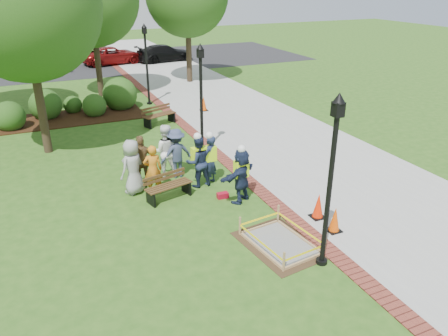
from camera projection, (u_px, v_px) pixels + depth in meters
name	position (u px, v px, depth m)	size (l,w,h in m)	color
ground	(225.00, 217.00, 12.76)	(100.00, 100.00, 0.00)	#285116
sidewalk	(234.00, 110.00, 22.99)	(6.00, 60.00, 0.02)	#9E9E99
brick_edging	(175.00, 117.00, 21.77)	(0.50, 60.00, 0.03)	maroon
mulch_bed	(71.00, 118.00, 21.67)	(7.00, 3.00, 0.05)	#381E0F
parking_lot	(89.00, 63.00, 35.34)	(36.00, 12.00, 0.01)	black
wet_concrete_pad	(281.00, 237.00, 11.37)	(1.97, 2.49, 0.55)	#47331E
bench_near	(169.00, 191.00, 13.72)	(1.58, 0.84, 0.81)	#4F341B
bench_far	(160.00, 119.00, 20.61)	(1.70, 1.05, 0.87)	brown
cone_front	(335.00, 220.00, 11.91)	(0.38, 0.38, 0.74)	black
cone_back	(318.00, 206.00, 12.58)	(0.40, 0.40, 0.78)	black
cone_far	(204.00, 104.00, 22.71)	(0.39, 0.39, 0.77)	black
toolbox	(223.00, 195.00, 13.84)	(0.36, 0.20, 0.18)	maroon
lamp_near	(331.00, 171.00, 9.72)	(0.28, 0.28, 4.26)	black
lamp_mid	(201.00, 92.00, 16.41)	(0.28, 0.28, 4.26)	black
lamp_far	(146.00, 58.00, 23.10)	(0.28, 0.28, 4.26)	black
tree_left	(23.00, 5.00, 15.31)	(5.45, 5.45, 8.28)	#3D2D1E
shrub_a	(12.00, 129.00, 20.12)	(1.42, 1.42, 1.42)	#244E16
shrub_b	(48.00, 118.00, 21.72)	(1.57, 1.57, 1.57)	#244E16
shrub_c	(96.00, 116.00, 22.10)	(1.19, 1.19, 1.19)	#244E16
shrub_d	(121.00, 108.00, 23.30)	(1.79, 1.79, 1.79)	#244E16
shrub_e	(74.00, 112.00, 22.62)	(0.93, 0.93, 0.93)	#244E16
casual_person_a	(133.00, 167.00, 13.86)	(0.69, 0.62, 1.81)	gray
casual_person_b	(153.00, 170.00, 13.88)	(0.57, 0.42, 1.64)	#C87117
casual_person_c	(165.00, 151.00, 15.05)	(0.68, 0.53, 1.88)	white
casual_person_d	(142.00, 162.00, 14.31)	(0.61, 0.43, 1.78)	brown
casual_person_e	(176.00, 153.00, 15.02)	(0.58, 0.39, 1.74)	#343E5B
hivis_worker_a	(241.00, 174.00, 13.32)	(0.65, 0.58, 1.87)	#17253E
hivis_worker_b	(210.00, 158.00, 14.51)	(0.64, 0.60, 1.84)	#171A3D
hivis_worker_c	(198.00, 160.00, 14.32)	(0.56, 0.37, 1.88)	#1B2E47
parked_car_b	(42.00, 73.00, 31.82)	(4.26, 1.85, 1.39)	#B3B3B8
parked_car_c	(113.00, 64.00, 35.15)	(4.51, 1.96, 1.47)	maroon
parked_car_d	(165.00, 61.00, 36.23)	(4.52, 1.97, 1.48)	black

